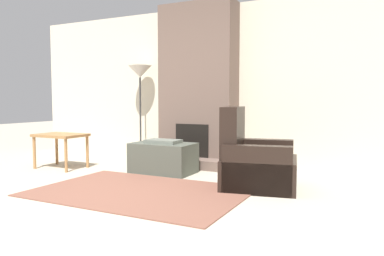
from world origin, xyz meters
name	(u,v)px	position (x,y,z in m)	size (l,w,h in m)	color
ground_plane	(82,204)	(0.00, 0.00, 0.00)	(24.00, 24.00, 0.00)	#B2A893
wall_back	(205,85)	(0.00, 2.97, 1.30)	(7.08, 0.06, 2.60)	beige
fireplace	(198,88)	(0.00, 2.70, 1.25)	(1.26, 0.78, 2.60)	brown
ottoman	(163,157)	(-0.10, 1.77, 0.22)	(0.89, 0.55, 0.48)	#474C42
armchair	(253,164)	(1.32, 1.49, 0.28)	(1.01, 1.00, 0.97)	black
side_table	(61,139)	(-1.70, 1.38, 0.46)	(0.73, 0.52, 0.53)	#9E7042
floor_lamp_left	(140,76)	(-1.09, 2.64, 1.47)	(0.41, 0.41, 1.65)	#333333
area_rug	(140,192)	(0.24, 0.67, 0.01)	(2.38, 1.60, 0.01)	brown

